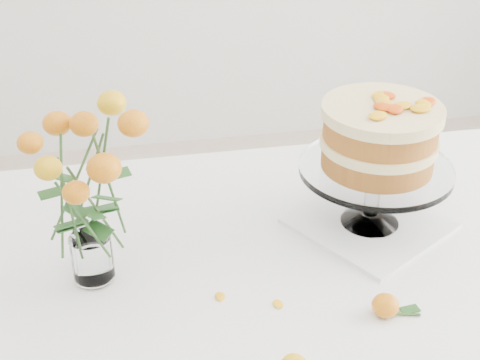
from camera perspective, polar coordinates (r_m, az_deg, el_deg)
The scene contains 7 objects.
table at distance 1.39m, azimuth 2.61°, elevation -9.30°, with size 1.43×0.93×0.76m.
napkin at distance 1.46m, azimuth 10.96°, elevation -3.64°, with size 0.28×0.28×0.01m, color white.
cake_stand at distance 1.36m, azimuth 11.75°, elevation 3.11°, with size 0.32×0.32×0.28m.
rose_vase at distance 1.19m, azimuth -13.44°, elevation 0.35°, with size 0.31×0.31×0.39m.
loose_rose_far at distance 1.23m, azimuth 12.32°, elevation -10.42°, with size 0.09×0.05×0.04m.
stray_petal_a at distance 1.25m, azimuth -1.71°, elevation -9.92°, with size 0.03×0.02×0.00m, color #FFB110.
stray_petal_b at distance 1.23m, azimuth 3.26°, elevation -10.54°, with size 0.03×0.02×0.00m, color #FFB110.
Camera 1 is at (-0.26, -1.04, 1.57)m, focal length 50.00 mm.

